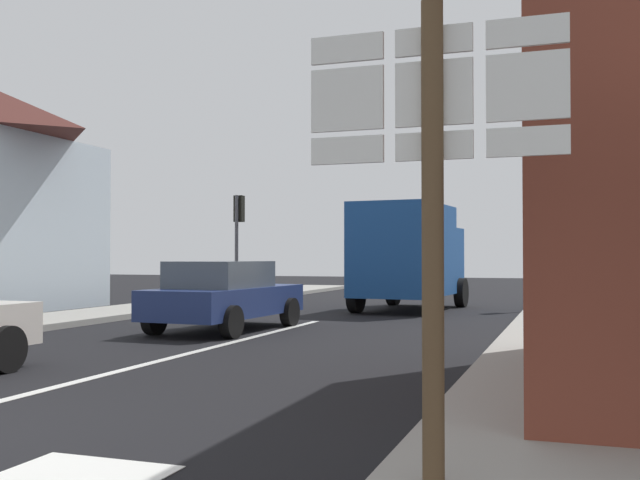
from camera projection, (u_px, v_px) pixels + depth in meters
ground_plane at (285, 329)px, 15.87m from camera, size 80.00×80.00×0.00m
sidewalk_right at (565, 348)px, 12.12m from camera, size 2.27×44.00×0.14m
sidewalk_left at (3, 326)px, 15.84m from camera, size 2.27×44.00×0.14m
lane_centre_stripe at (195, 352)px, 12.09m from camera, size 0.16×12.00×0.01m
sedan_far at (225, 295)px, 15.60m from camera, size 2.15×4.29×1.47m
delivery_truck at (409, 254)px, 21.50m from camera, size 2.81×5.15×3.05m
route_sign_post at (433, 189)px, 4.68m from camera, size 1.66×0.14×3.20m
traffic_light_far_right at (537, 224)px, 21.38m from camera, size 0.30×0.49×3.38m
traffic_light_far_left at (238, 223)px, 25.10m from camera, size 0.30×0.49×3.65m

